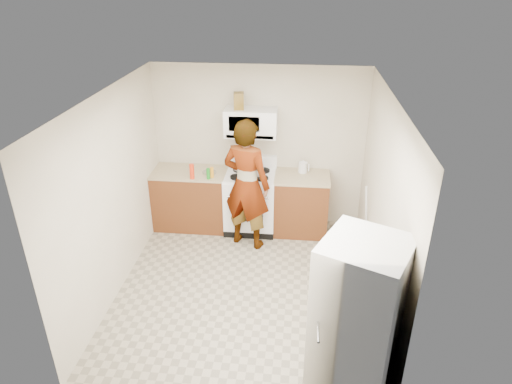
# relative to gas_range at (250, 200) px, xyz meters

# --- Properties ---
(floor) EXTENTS (3.60, 3.60, 0.00)m
(floor) POSITION_rel_gas_range_xyz_m (0.10, -1.48, -0.49)
(floor) COLOR gray
(floor) RESTS_ON ground
(back_wall) EXTENTS (3.20, 0.02, 2.50)m
(back_wall) POSITION_rel_gas_range_xyz_m (0.10, 0.31, 0.76)
(back_wall) COLOR beige
(back_wall) RESTS_ON floor
(right_wall) EXTENTS (0.02, 3.60, 2.50)m
(right_wall) POSITION_rel_gas_range_xyz_m (1.69, -1.48, 0.76)
(right_wall) COLOR beige
(right_wall) RESTS_ON floor
(cabinet_left) EXTENTS (1.12, 0.62, 0.90)m
(cabinet_left) POSITION_rel_gas_range_xyz_m (-0.94, 0.01, -0.04)
(cabinet_left) COLOR brown
(cabinet_left) RESTS_ON floor
(counter_left) EXTENTS (1.14, 0.64, 0.03)m
(counter_left) POSITION_rel_gas_range_xyz_m (-0.94, 0.01, 0.43)
(counter_left) COLOR tan
(counter_left) RESTS_ON cabinet_left
(cabinet_right) EXTENTS (0.80, 0.62, 0.90)m
(cabinet_right) POSITION_rel_gas_range_xyz_m (0.78, 0.01, -0.04)
(cabinet_right) COLOR brown
(cabinet_right) RESTS_ON floor
(counter_right) EXTENTS (0.82, 0.64, 0.03)m
(counter_right) POSITION_rel_gas_range_xyz_m (0.78, 0.01, 0.43)
(counter_right) COLOR tan
(counter_right) RESTS_ON cabinet_right
(gas_range) EXTENTS (0.76, 0.65, 1.13)m
(gas_range) POSITION_rel_gas_range_xyz_m (0.00, 0.00, 0.00)
(gas_range) COLOR white
(gas_range) RESTS_ON floor
(microwave) EXTENTS (0.76, 0.38, 0.40)m
(microwave) POSITION_rel_gas_range_xyz_m (0.00, 0.13, 1.21)
(microwave) COLOR white
(microwave) RESTS_ON back_wall
(person) EXTENTS (0.82, 0.68, 1.93)m
(person) POSITION_rel_gas_range_xyz_m (-0.00, -0.45, 0.48)
(person) COLOR tan
(person) RESTS_ON floor
(fridge) EXTENTS (0.93, 0.93, 1.70)m
(fridge) POSITION_rel_gas_range_xyz_m (1.31, -2.99, 0.36)
(fridge) COLOR silver
(fridge) RESTS_ON floor
(kettle) EXTENTS (0.17, 0.17, 0.16)m
(kettle) POSITION_rel_gas_range_xyz_m (0.78, 0.15, 0.53)
(kettle) COLOR silver
(kettle) RESTS_ON counter_right
(jug) EXTENTS (0.16, 0.16, 0.24)m
(jug) POSITION_rel_gas_range_xyz_m (-0.17, 0.10, 1.53)
(jug) COLOR brown
(jug) RESTS_ON microwave
(saucepan) EXTENTS (0.29, 0.29, 0.13)m
(saucepan) POSITION_rel_gas_range_xyz_m (-0.16, 0.14, 0.53)
(saucepan) COLOR silver
(saucepan) RESTS_ON gas_range
(tray) EXTENTS (0.26, 0.17, 0.05)m
(tray) POSITION_rel_gas_range_xyz_m (0.08, -0.06, 0.47)
(tray) COLOR white
(tray) RESTS_ON gas_range
(bottle_spray) EXTENTS (0.07, 0.07, 0.23)m
(bottle_spray) POSITION_rel_gas_range_xyz_m (-0.83, -0.25, 0.56)
(bottle_spray) COLOR red
(bottle_spray) RESTS_ON counter_left
(bottle_hot_sauce) EXTENTS (0.06, 0.06, 0.16)m
(bottle_hot_sauce) POSITION_rel_gas_range_xyz_m (-0.55, -0.18, 0.53)
(bottle_hot_sauce) COLOR orange
(bottle_hot_sauce) RESTS_ON counter_left
(bottle_green_cap) EXTENTS (0.07, 0.07, 0.17)m
(bottle_green_cap) POSITION_rel_gas_range_xyz_m (-0.59, -0.24, 0.53)
(bottle_green_cap) COLOR #167D1B
(bottle_green_cap) RESTS_ON counter_left
(pot_lid) EXTENTS (0.24, 0.24, 0.01)m
(pot_lid) POSITION_rel_gas_range_xyz_m (-0.62, -0.02, 0.46)
(pot_lid) COLOR silver
(pot_lid) RESTS_ON counter_left
(broom) EXTENTS (0.17, 0.22, 1.17)m
(broom) POSITION_rel_gas_range_xyz_m (1.68, -0.68, 0.11)
(broom) COLOR silver
(broom) RESTS_ON floor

